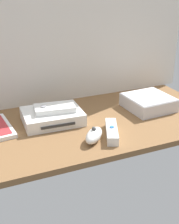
# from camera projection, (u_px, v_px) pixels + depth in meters

# --- Properties ---
(ground_plane) EXTENTS (1.00, 0.48, 0.02)m
(ground_plane) POSITION_uv_depth(u_px,v_px,m) (90.00, 124.00, 1.14)
(ground_plane) COLOR brown
(ground_plane) RESTS_ON ground
(back_wall) EXTENTS (1.10, 0.01, 0.64)m
(back_wall) POSITION_uv_depth(u_px,v_px,m) (65.00, 23.00, 1.21)
(back_wall) COLOR silver
(back_wall) RESTS_ON ground
(game_console) EXTENTS (0.22, 0.17, 0.04)m
(game_console) POSITION_uv_depth(u_px,v_px,m) (52.00, 116.00, 1.13)
(game_console) COLOR white
(game_console) RESTS_ON ground_plane
(mini_computer) EXTENTS (0.18, 0.18, 0.05)m
(mini_computer) POSITION_uv_depth(u_px,v_px,m) (148.00, 102.00, 1.24)
(mini_computer) COLOR silver
(mini_computer) RESTS_ON ground_plane
(remote_wand) EXTENTS (0.09, 0.15, 0.03)m
(remote_wand) POSITION_uv_depth(u_px,v_px,m) (112.00, 131.00, 1.03)
(remote_wand) COLOR white
(remote_wand) RESTS_ON ground_plane
(remote_nunchuk) EXTENTS (0.10, 0.10, 0.05)m
(remote_nunchuk) POSITION_uv_depth(u_px,v_px,m) (94.00, 135.00, 1.00)
(remote_nunchuk) COLOR white
(remote_nunchuk) RESTS_ON ground_plane
(remote_classic_pad) EXTENTS (0.15, 0.10, 0.02)m
(remote_classic_pad) POSITION_uv_depth(u_px,v_px,m) (55.00, 108.00, 1.11)
(remote_classic_pad) COLOR white
(remote_classic_pad) RESTS_ON game_console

